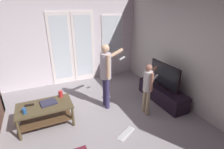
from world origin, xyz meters
name	(u,v)px	position (x,y,z in m)	size (l,w,h in m)	color
ground_plane	(82,140)	(0.00, 0.00, -0.01)	(5.24, 5.39, 0.02)	#989094
wall_back_with_doors	(57,40)	(0.09, 2.66, 1.36)	(5.24, 0.09, 2.80)	silver
wall_right_plain	(197,51)	(2.59, 0.00, 1.39)	(0.06, 5.39, 2.77)	silver
coffee_table	(45,111)	(-0.54, 0.70, 0.34)	(1.04, 0.58, 0.47)	brown
tv_stand	(162,94)	(2.23, 0.48, 0.19)	(0.44, 1.43, 0.39)	black
flat_screen_tv	(164,75)	(2.22, 0.49, 0.70)	(0.08, 0.98, 0.61)	black
person_adult	(106,71)	(0.85, 0.84, 0.92)	(0.68, 0.41, 1.52)	#38315C
person_child	(148,85)	(1.55, 0.21, 0.70)	(0.48, 0.33, 1.17)	tan
loose_keyboard	(126,133)	(0.80, -0.21, 0.01)	(0.45, 0.32, 0.02)	white
laptop_closed	(48,102)	(-0.45, 0.75, 0.48)	(0.31, 0.26, 0.03)	#2A2941
cup_near_edge	(61,94)	(-0.18, 0.91, 0.53)	(0.09, 0.09, 0.13)	red
cup_by_laptop	(24,111)	(-0.88, 0.56, 0.52)	(0.07, 0.07, 0.11)	#255392
tv_remote_black	(29,105)	(-0.80, 0.81, 0.48)	(0.17, 0.05, 0.02)	black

